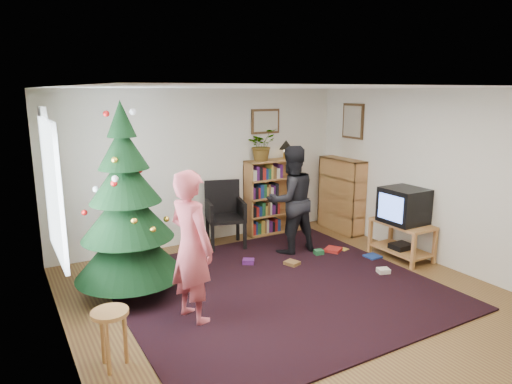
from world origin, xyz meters
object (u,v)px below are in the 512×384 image
christmas_tree (127,218)px  table_lamp (286,146)px  bookshelf_back (271,196)px  potted_plant (261,145)px  picture_right (353,121)px  person_standing (191,247)px  picture_back (265,121)px  crt_tv (404,205)px  tv_stand (402,237)px  bookshelf_right (341,194)px  armchair (222,211)px  person_by_chair (291,200)px  stool (111,324)px

christmas_tree → table_lamp: size_ratio=7.31×
bookshelf_back → potted_plant: 0.93m
picture_right → person_standing: bearing=-155.6°
picture_back → crt_tv: 2.69m
tv_stand → table_lamp: 2.49m
tv_stand → person_standing: bearing=-176.6°
bookshelf_right → armchair: bearing=80.8°
bookshelf_back → person_by_chair: person_by_chair is taller
bookshelf_back → bookshelf_right: bearing=-24.6°
table_lamp → tv_stand: bearing=-70.5°
christmas_tree → bookshelf_right: (3.99, 0.78, -0.32)m
christmas_tree → table_lamp: 3.44m
stool → crt_tv: bearing=8.7°
crt_tv → person_standing: person_standing is taller
christmas_tree → person_standing: (0.42, -0.96, -0.15)m
bookshelf_right → stool: bearing=115.9°
bookshelf_back → armchair: bearing=-170.6°
person_by_chair → table_lamp: bearing=-116.9°
crt_tv → table_lamp: size_ratio=1.83×
bookshelf_right → tv_stand: bearing=175.5°
christmas_tree → person_by_chair: size_ratio=1.42×
stool → potted_plant: bearing=40.5°
armchair → potted_plant: (0.84, 0.17, 1.00)m
person_by_chair → picture_back: bearing=-98.9°
potted_plant → crt_tv: bearing=-59.2°
christmas_tree → armchair: (1.80, 1.13, -0.42)m
christmas_tree → table_lamp: (3.14, 1.30, 0.53)m
person_by_chair → picture_right: bearing=-162.0°
picture_right → table_lamp: bearing=149.0°
bookshelf_right → armchair: 2.21m
person_standing → potted_plant: size_ratio=3.11×
picture_right → christmas_tree: bearing=-170.2°
stool → potted_plant: (3.19, 2.73, 1.14)m
stool → table_lamp: 4.72m
bookshelf_right → table_lamp: 1.31m
stool → potted_plant: size_ratio=1.03×
person_standing → crt_tv: bearing=-102.2°
christmas_tree → tv_stand: christmas_tree is taller
potted_plant → table_lamp: (0.50, 0.00, -0.05)m
bookshelf_back → crt_tv: size_ratio=2.19×
crt_tv → person_standing: (-3.44, -0.21, 0.03)m
person_standing → person_by_chair: 2.47m
tv_stand → christmas_tree: bearing=168.9°
picture_right → bookshelf_right: picture_right is taller
person_standing → table_lamp: 3.60m
bookshelf_right → stool: bookshelf_right is taller
bookshelf_back → potted_plant: (-0.20, 0.00, 0.91)m
armchair → table_lamp: table_lamp is taller
bookshelf_right → crt_tv: bearing=175.4°
bookshelf_right → armchair: (-2.18, 0.35, -0.10)m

